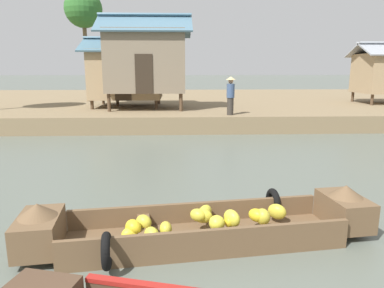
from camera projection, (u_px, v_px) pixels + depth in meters
name	position (u px, v px, depth m)	size (l,w,h in m)	color
ground_plane	(179.00, 153.00, 11.63)	(300.00, 300.00, 0.00)	#596056
riverbank_strip	(178.00, 103.00, 24.52)	(160.00, 20.00, 0.75)	#7F6B4C
banana_boat	(203.00, 226.00, 5.61)	(5.59, 2.19, 0.82)	brown
stilt_house_left	(127.00, 73.00, 18.66)	(4.30, 3.64, 3.62)	#4C3826
stilt_house_mid_left	(146.00, 60.00, 17.38)	(4.49, 3.27, 4.59)	#4C3826
palm_tree_near	(83.00, 10.00, 20.93)	(2.22, 2.22, 6.60)	brown
vendor_person	(231.00, 94.00, 15.29)	(0.44, 0.44, 1.66)	#332D28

